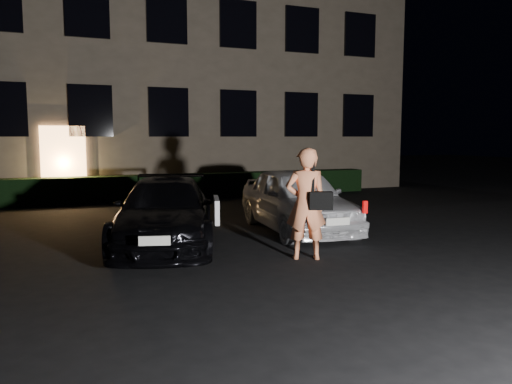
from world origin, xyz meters
name	(u,v)px	position (x,y,z in m)	size (l,w,h in m)	color
ground	(323,277)	(0.00, 0.00, 0.00)	(80.00, 80.00, 0.00)	black
building	(147,44)	(0.00, 14.99, 6.00)	(20.00, 8.11, 12.00)	brown
hedge	(173,187)	(0.00, 10.50, 0.42)	(15.00, 0.70, 0.85)	black
sedan	(166,212)	(-1.77, 3.20, 0.66)	(3.00, 4.85, 1.31)	black
hatch	(297,199)	(1.34, 3.59, 0.73)	(2.08, 4.40, 1.46)	silver
man	(306,204)	(0.29, 1.14, 0.98)	(0.84, 0.72, 1.96)	#FF905E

